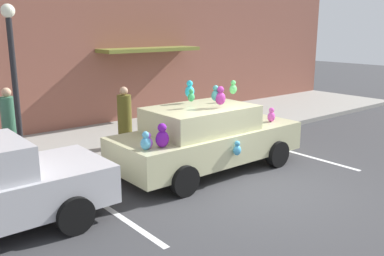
{
  "coord_description": "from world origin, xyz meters",
  "views": [
    {
      "loc": [
        -6.27,
        -5.56,
        3.31
      ],
      "look_at": [
        0.04,
        2.16,
        0.9
      ],
      "focal_mm": 39.43,
      "sensor_mm": 36.0,
      "label": 1
    }
  ],
  "objects_px": {
    "plush_covered_car": "(206,137)",
    "teddy_bear_on_sidewalk": "(228,123)",
    "street_lamp_post": "(14,73)",
    "pedestrian_walking_past": "(125,120)",
    "pedestrian_near_shopfront": "(10,132)"
  },
  "relations": [
    {
      "from": "plush_covered_car",
      "to": "teddy_bear_on_sidewalk",
      "type": "xyz_separation_m",
      "value": [
        2.57,
        1.91,
        -0.36
      ]
    },
    {
      "from": "street_lamp_post",
      "to": "pedestrian_walking_past",
      "type": "bearing_deg",
      "value": 10.83
    },
    {
      "from": "pedestrian_near_shopfront",
      "to": "pedestrian_walking_past",
      "type": "bearing_deg",
      "value": 0.74
    },
    {
      "from": "street_lamp_post",
      "to": "pedestrian_near_shopfront",
      "type": "distance_m",
      "value": 1.45
    },
    {
      "from": "plush_covered_car",
      "to": "pedestrian_near_shopfront",
      "type": "bearing_deg",
      "value": 145.9
    },
    {
      "from": "plush_covered_car",
      "to": "pedestrian_walking_past",
      "type": "bearing_deg",
      "value": 105.74
    },
    {
      "from": "pedestrian_near_shopfront",
      "to": "pedestrian_walking_past",
      "type": "distance_m",
      "value": 2.94
    },
    {
      "from": "pedestrian_walking_past",
      "to": "street_lamp_post",
      "type": "bearing_deg",
      "value": -169.17
    },
    {
      "from": "teddy_bear_on_sidewalk",
      "to": "pedestrian_near_shopfront",
      "type": "bearing_deg",
      "value": 174.88
    },
    {
      "from": "plush_covered_car",
      "to": "teddy_bear_on_sidewalk",
      "type": "relative_size",
      "value": 7.31
    },
    {
      "from": "teddy_bear_on_sidewalk",
      "to": "street_lamp_post",
      "type": "height_order",
      "value": "street_lamp_post"
    },
    {
      "from": "pedestrian_near_shopfront",
      "to": "plush_covered_car",
      "type": "bearing_deg",
      "value": -34.1
    },
    {
      "from": "plush_covered_car",
      "to": "pedestrian_near_shopfront",
      "type": "height_order",
      "value": "plush_covered_car"
    },
    {
      "from": "plush_covered_car",
      "to": "pedestrian_walking_past",
      "type": "height_order",
      "value": "plush_covered_car"
    },
    {
      "from": "teddy_bear_on_sidewalk",
      "to": "pedestrian_near_shopfront",
      "type": "relative_size",
      "value": 0.34
    }
  ]
}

